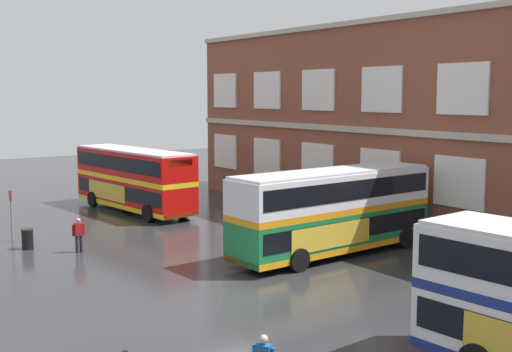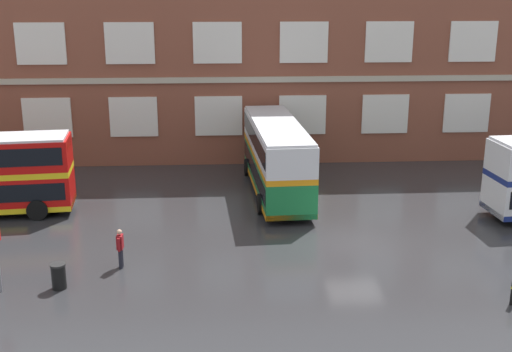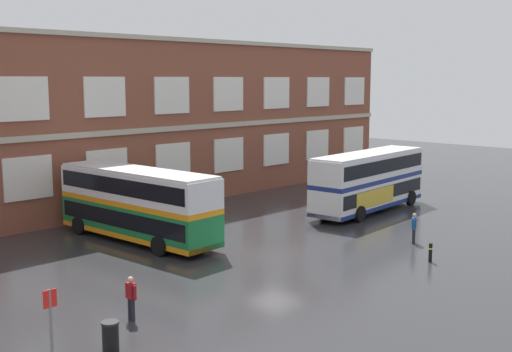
% 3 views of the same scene
% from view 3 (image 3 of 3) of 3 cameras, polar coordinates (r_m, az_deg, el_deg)
% --- Properties ---
extents(ground_plane, '(120.00, 120.00, 0.00)m').
position_cam_3_polar(ground_plane, '(34.99, -0.83, -6.41)').
color(ground_plane, '#2B2B2D').
extents(brick_terminal_building, '(54.41, 8.19, 11.91)m').
position_cam_3_polar(brick_terminal_building, '(47.61, -12.98, 4.45)').
color(brick_terminal_building, brown).
rests_on(brick_terminal_building, ground).
extents(double_decker_middle, '(3.29, 11.12, 4.07)m').
position_cam_3_polar(double_decker_middle, '(36.77, -10.40, -2.38)').
color(double_decker_middle, '#197038').
rests_on(double_decker_middle, ground).
extents(double_decker_far, '(11.16, 3.47, 4.07)m').
position_cam_3_polar(double_decker_far, '(44.92, 9.91, -0.39)').
color(double_decker_far, silver).
rests_on(double_decker_far, ground).
extents(waiting_passenger, '(0.26, 0.63, 1.70)m').
position_cam_3_polar(waiting_passenger, '(25.20, -10.94, -10.35)').
color(waiting_passenger, black).
rests_on(waiting_passenger, ground).
extents(second_passenger, '(0.61, 0.40, 1.70)m').
position_cam_3_polar(second_passenger, '(36.93, 13.74, -4.36)').
color(second_passenger, black).
rests_on(second_passenger, ground).
extents(bus_stand_flag, '(0.44, 0.10, 2.70)m').
position_cam_3_polar(bus_stand_flag, '(21.23, -17.61, -12.25)').
color(bus_stand_flag, slate).
rests_on(bus_stand_flag, ground).
extents(station_litter_bin, '(0.60, 0.60, 1.03)m').
position_cam_3_polar(station_litter_bin, '(22.79, -12.69, -13.59)').
color(station_litter_bin, black).
rests_on(station_litter_bin, ground).
extents(safety_bollard_west, '(0.19, 0.19, 0.95)m').
position_cam_3_polar(safety_bollard_west, '(33.53, 15.11, -6.50)').
color(safety_bollard_west, black).
rests_on(safety_bollard_west, ground).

